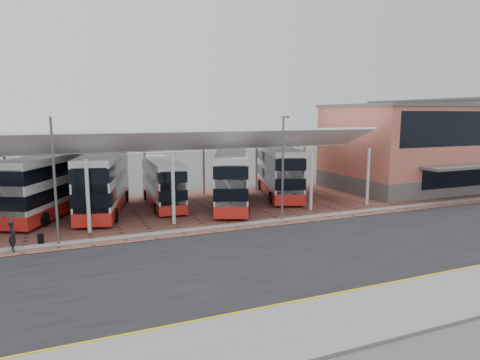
{
  "coord_description": "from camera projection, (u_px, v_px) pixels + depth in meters",
  "views": [
    {
      "loc": [
        -13.66,
        -22.17,
        8.2
      ],
      "look_at": [
        -1.21,
        7.08,
        3.3
      ],
      "focal_mm": 32.0,
      "sensor_mm": 36.0,
      "label": 1
    }
  ],
  "objects": [
    {
      "name": "sidewalk",
      "position": [
        411.0,
        304.0,
        18.5
      ],
      "size": [
        120.0,
        4.0,
        0.14
      ],
      "primitive_type": "cube",
      "color": "slate",
      "rests_on": "ground"
    },
    {
      "name": "bus_2",
      "position": [
        104.0,
        183.0,
        35.72
      ],
      "size": [
        5.64,
        12.29,
        4.94
      ],
      "rotation": [
        0.0,
        0.0,
        -0.25
      ],
      "color": "silver",
      "rests_on": "forecourt"
    },
    {
      "name": "north_kerb",
      "position": [
        259.0,
        223.0,
        32.32
      ],
      "size": [
        120.0,
        0.8,
        0.14
      ],
      "primitive_type": "cube",
      "color": "slate",
      "rests_on": "ground"
    },
    {
      "name": "suitcase",
      "position": [
        41.0,
        239.0,
        27.08
      ],
      "size": [
        0.37,
        0.26,
        0.63
      ],
      "primitive_type": "cube",
      "color": "black",
      "rests_on": "forecourt"
    },
    {
      "name": "bus_5",
      "position": [
        279.0,
        172.0,
        42.84
      ],
      "size": [
        6.28,
        12.17,
        4.91
      ],
      "rotation": [
        0.0,
        0.0,
        -0.31
      ],
      "color": "silver",
      "rests_on": "forecourt"
    },
    {
      "name": "bus_1",
      "position": [
        51.0,
        185.0,
        34.75
      ],
      "size": [
        7.93,
        11.85,
        4.92
      ],
      "rotation": [
        0.0,
        0.0,
        -0.48
      ],
      "color": "silver",
      "rests_on": "forecourt"
    },
    {
      "name": "pedestrian",
      "position": [
        13.0,
        236.0,
        25.61
      ],
      "size": [
        0.61,
        0.77,
        1.86
      ],
      "primitive_type": "imported",
      "rotation": [
        0.0,
        0.0,
        1.84
      ],
      "color": "black",
      "rests_on": "forecourt"
    },
    {
      "name": "ground",
      "position": [
        302.0,
        247.0,
        26.7
      ],
      "size": [
        140.0,
        140.0,
        0.0
      ],
      "primitive_type": "plane",
      "color": "#41433E"
    },
    {
      "name": "canopy",
      "position": [
        156.0,
        143.0,
        36.16
      ],
      "size": [
        37.0,
        11.63,
        7.07
      ],
      "color": "silver",
      "rests_on": "ground"
    },
    {
      "name": "bus_3",
      "position": [
        163.0,
        183.0,
        38.23
      ],
      "size": [
        2.93,
        10.14,
        4.13
      ],
      "rotation": [
        0.0,
        0.0,
        -0.06
      ],
      "color": "silver",
      "rests_on": "forecourt"
    },
    {
      "name": "yellow_line_near",
      "position": [
        379.0,
        288.0,
        20.33
      ],
      "size": [
        120.0,
        0.12,
        0.01
      ],
      "primitive_type": "cube",
      "color": "#CCB705",
      "rests_on": "road"
    },
    {
      "name": "terminal",
      "position": [
        416.0,
        146.0,
        47.55
      ],
      "size": [
        18.4,
        14.4,
        9.25
      ],
      "color": "#5A5755",
      "rests_on": "ground"
    },
    {
      "name": "yellow_line_far",
      "position": [
        375.0,
        286.0,
        20.6
      ],
      "size": [
        120.0,
        0.12,
        0.01
      ],
      "primitive_type": "cube",
      "color": "#CCB705",
      "rests_on": "road"
    },
    {
      "name": "lamp_west",
      "position": [
        54.0,
        177.0,
        26.32
      ],
      "size": [
        0.16,
        0.9,
        8.07
      ],
      "color": "slate",
      "rests_on": "ground"
    },
    {
      "name": "forecourt",
      "position": [
        247.0,
        204.0,
        39.29
      ],
      "size": [
        72.0,
        16.0,
        0.06
      ],
      "primitive_type": "cube",
      "color": "brown",
      "rests_on": "ground"
    },
    {
      "name": "bus_4",
      "position": [
        231.0,
        179.0,
        38.09
      ],
      "size": [
        6.89,
        11.88,
        4.83
      ],
      "rotation": [
        0.0,
        0.0,
        -0.38
      ],
      "color": "silver",
      "rests_on": "forecourt"
    },
    {
      "name": "lamp_east",
      "position": [
        283.0,
        165.0,
        32.51
      ],
      "size": [
        0.16,
        0.9,
        8.07
      ],
      "color": "slate",
      "rests_on": "ground"
    },
    {
      "name": "road",
      "position": [
        311.0,
        251.0,
        25.78
      ],
      "size": [
        120.0,
        14.0,
        0.02
      ],
      "primitive_type": "cube",
      "color": "black",
      "rests_on": "ground"
    }
  ]
}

